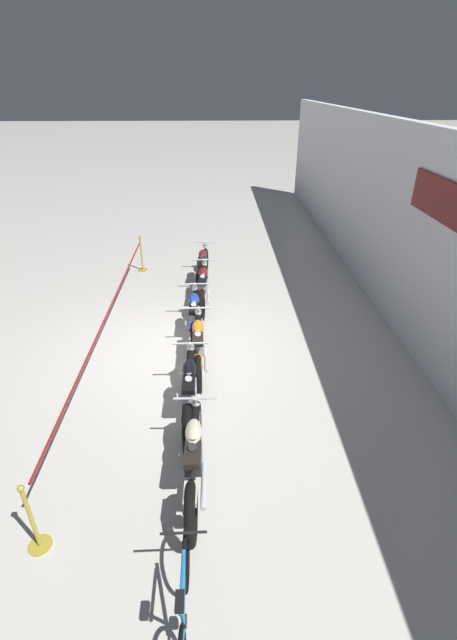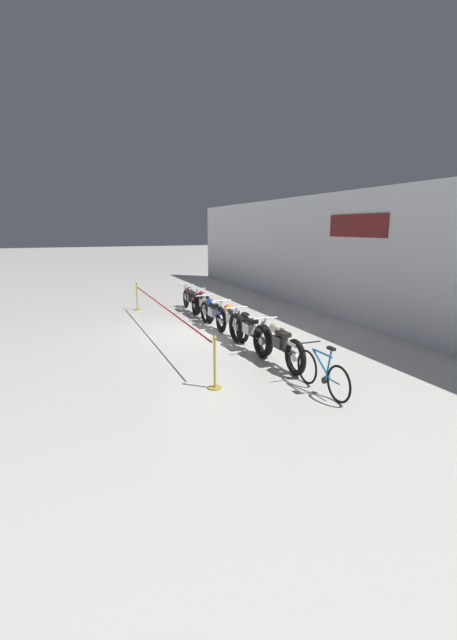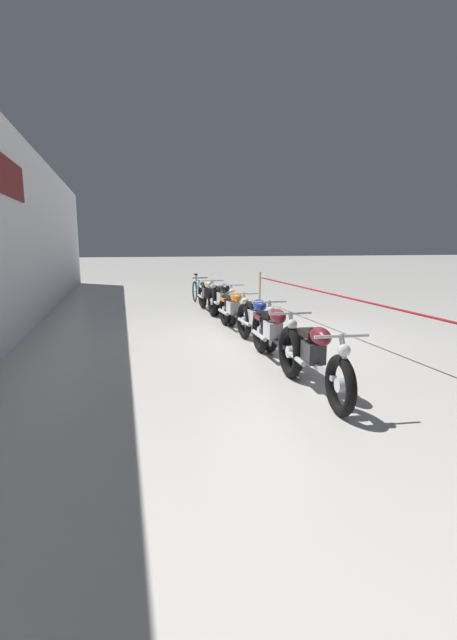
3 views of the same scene
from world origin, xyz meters
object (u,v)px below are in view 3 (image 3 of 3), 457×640
at_px(motorcycle_maroon_1, 274,335).
at_px(bicycle, 198,292).
at_px(stanchion_far_left, 357,309).
at_px(motorcycle_maroon_0, 314,357).
at_px(motorcycle_orange_3, 234,310).
at_px(motorcycle_black_4, 223,301).
at_px(stanchion_mid_left, 260,294).
at_px(motorcycle_cream_5, 207,295).
at_px(motorcycle_blue_2, 256,320).

bearing_deg(motorcycle_maroon_1, bicycle, -0.37).
xyz_separation_m(motorcycle_maroon_1, stanchion_far_left, (0.66, -1.85, 0.25)).
distance_m(motorcycle_maroon_0, bicycle, 8.62).
bearing_deg(motorcycle_orange_3, motorcycle_black_4, -3.94).
bearing_deg(stanchion_far_left, motorcycle_black_4, 26.75).
height_order(motorcycle_maroon_1, stanchion_mid_left, stanchion_mid_left).
xyz_separation_m(motorcycle_orange_3, motorcycle_cream_5, (2.82, 0.02, 0.01)).
relative_size(motorcycle_blue_2, motorcycle_orange_3, 0.96).
relative_size(bicycle, stanchion_mid_left, 1.62).
bearing_deg(motorcycle_maroon_0, bicycle, 0.03).
bearing_deg(stanchion_mid_left, motorcycle_black_4, 142.86).
height_order(motorcycle_orange_3, bicycle, bicycle).
height_order(motorcycle_blue_2, stanchion_mid_left, stanchion_mid_left).
distance_m(motorcycle_orange_3, motorcycle_black_4, 1.41).
xyz_separation_m(motorcycle_orange_3, motorcycle_black_4, (1.41, -0.10, 0.02)).
distance_m(motorcycle_black_4, bicycle, 3.19).
bearing_deg(motorcycle_black_4, motorcycle_orange_3, 176.06).
bearing_deg(stanchion_mid_left, motorcycle_orange_3, 153.76).
height_order(motorcycle_cream_5, stanchion_mid_left, stanchion_mid_left).
distance_m(motorcycle_maroon_1, stanchion_far_left, 1.98).
relative_size(motorcycle_cream_5, bicycle, 1.32).
bearing_deg(motorcycle_orange_3, stanchion_mid_left, -26.24).
bearing_deg(motorcycle_maroon_0, motorcycle_blue_2, -2.26).
bearing_deg(stanchion_mid_left, motorcycle_maroon_0, 166.87).
bearing_deg(motorcycle_maroon_0, stanchion_mid_left, -13.13).
relative_size(motorcycle_maroon_0, motorcycle_orange_3, 1.03).
bearing_deg(motorcycle_maroon_1, motorcycle_black_4, -1.91).
xyz_separation_m(motorcycle_maroon_0, motorcycle_blue_2, (2.78, -0.11, 0.01)).
distance_m(motorcycle_maroon_1, motorcycle_orange_3, 2.65).
height_order(motorcycle_maroon_1, motorcycle_cream_5, motorcycle_cream_5).
relative_size(motorcycle_maroon_1, motorcycle_cream_5, 1.00).
bearing_deg(motorcycle_maroon_0, motorcycle_black_4, -0.88).
xyz_separation_m(motorcycle_maroon_1, stanchion_mid_left, (6.31, -1.85, -0.11)).
xyz_separation_m(motorcycle_cream_5, stanchion_mid_left, (0.84, -1.83, -0.12)).
xyz_separation_m(motorcycle_orange_3, stanchion_far_left, (-1.98, -1.81, 0.25)).
relative_size(motorcycle_blue_2, bicycle, 1.26).
distance_m(motorcycle_blue_2, stanchion_far_left, 1.86).
bearing_deg(motorcycle_maroon_1, stanchion_mid_left, -16.29).
distance_m(motorcycle_cream_5, bicycle, 1.78).
distance_m(motorcycle_orange_3, stanchion_far_left, 2.70).
relative_size(motorcycle_blue_2, motorcycle_cream_5, 0.96).
distance_m(motorcycle_maroon_0, motorcycle_maroon_1, 1.37).
relative_size(motorcycle_maroon_1, motorcycle_orange_3, 1.00).
height_order(motorcycle_blue_2, motorcycle_orange_3, motorcycle_orange_3).
relative_size(motorcycle_blue_2, stanchion_far_left, 0.25).
xyz_separation_m(motorcycle_maroon_0, stanchion_mid_left, (7.69, -1.79, -0.09)).
relative_size(motorcycle_orange_3, bicycle, 1.31).
bearing_deg(motorcycle_black_4, stanchion_mid_left, -37.14).
xyz_separation_m(motorcycle_maroon_1, motorcycle_black_4, (4.06, -0.14, 0.02)).
relative_size(motorcycle_maroon_0, motorcycle_maroon_1, 1.03).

